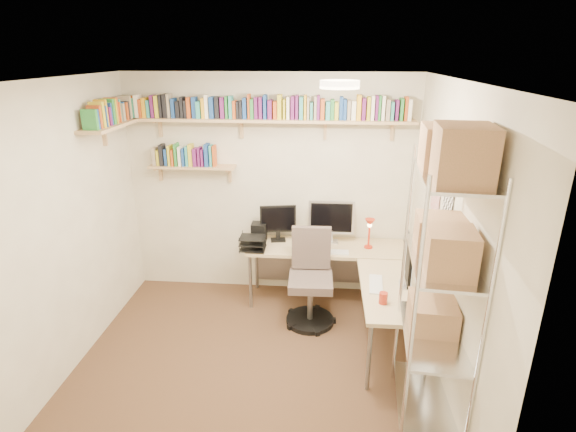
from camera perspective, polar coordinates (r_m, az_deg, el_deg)
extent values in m
plane|color=#422C1C|center=(4.32, -4.55, -18.44)|extent=(3.20, 3.20, 0.00)
cube|color=beige|center=(5.08, -2.27, 3.63)|extent=(3.20, 0.04, 2.50)
cube|color=beige|center=(4.24, -26.90, -1.99)|extent=(0.04, 3.00, 2.50)
cube|color=beige|center=(3.76, 19.76, -3.65)|extent=(0.04, 3.00, 2.50)
cube|color=beige|center=(2.41, -11.28, -17.12)|extent=(3.20, 0.04, 2.50)
cube|color=silver|center=(3.39, -5.75, 16.81)|extent=(3.20, 3.00, 0.04)
cube|color=white|center=(4.16, 18.31, 3.19)|extent=(0.01, 0.30, 0.42)
cube|color=silver|center=(3.81, 19.52, 0.71)|extent=(0.01, 0.28, 0.38)
cylinder|color=#FFEAC6|center=(3.54, 6.58, 16.27)|extent=(0.30, 0.30, 0.06)
cube|color=tan|center=(4.79, -2.58, 12.07)|extent=(3.05, 0.25, 0.03)
cube|color=tan|center=(4.80, -21.32, 10.77)|extent=(0.25, 1.00, 0.03)
cube|color=tan|center=(5.09, -12.04, 6.16)|extent=(0.95, 0.20, 0.02)
cube|color=tan|center=(5.15, -16.09, 11.10)|extent=(0.03, 0.20, 0.20)
cube|color=tan|center=(4.91, -6.01, 11.35)|extent=(0.03, 0.20, 0.20)
cube|color=tan|center=(4.83, 4.76, 11.24)|extent=(0.03, 0.20, 0.20)
cube|color=tan|center=(4.88, 13.16, 10.88)|extent=(0.03, 0.20, 0.20)
cube|color=white|center=(5.17, -19.36, 12.98)|extent=(0.03, 0.13, 0.22)
cube|color=#B94818|center=(5.15, -18.91, 13.04)|extent=(0.03, 0.11, 0.23)
cube|color=white|center=(5.13, -18.48, 13.11)|extent=(0.04, 0.15, 0.23)
cube|color=#B94818|center=(5.12, -18.08, 12.88)|extent=(0.03, 0.14, 0.19)
cube|color=gold|center=(5.11, -17.66, 12.99)|extent=(0.04, 0.12, 0.20)
cube|color=teal|center=(5.09, -17.18, 12.89)|extent=(0.03, 0.13, 0.18)
cube|color=#631A5D|center=(5.07, -16.71, 13.20)|extent=(0.03, 0.12, 0.23)
cube|color=gold|center=(5.05, -16.19, 13.21)|extent=(0.04, 0.13, 0.23)
cube|color=black|center=(5.04, -15.75, 13.28)|extent=(0.03, 0.13, 0.23)
cube|color=black|center=(5.02, -15.21, 13.36)|extent=(0.04, 0.13, 0.24)
cube|color=gray|center=(5.01, -14.77, 13.39)|extent=(0.03, 0.13, 0.25)
cube|color=navy|center=(5.00, -14.26, 13.15)|extent=(0.03, 0.13, 0.20)
cube|color=black|center=(4.98, -13.72, 13.01)|extent=(0.04, 0.11, 0.17)
cube|color=black|center=(4.97, -13.20, 13.30)|extent=(0.03, 0.13, 0.22)
cube|color=black|center=(4.96, -12.76, 13.12)|extent=(0.03, 0.14, 0.18)
cube|color=#B94818|center=(4.95, -12.36, 13.30)|extent=(0.04, 0.13, 0.21)
cube|color=navy|center=(4.93, -11.75, 13.35)|extent=(0.04, 0.11, 0.21)
cube|color=teal|center=(4.92, -11.18, 13.12)|extent=(0.04, 0.14, 0.17)
cube|color=gold|center=(4.91, -10.63, 13.33)|extent=(0.03, 0.14, 0.20)
cube|color=white|center=(4.89, -10.21, 13.54)|extent=(0.04, 0.11, 0.24)
cube|color=navy|center=(4.88, -9.57, 13.44)|extent=(0.04, 0.14, 0.22)
cube|color=black|center=(4.87, -8.94, 13.47)|extent=(0.04, 0.11, 0.22)
cube|color=#631A5D|center=(4.86, -8.25, 13.44)|extent=(0.04, 0.13, 0.21)
cube|color=#2A8034|center=(4.85, -7.73, 13.52)|extent=(0.02, 0.13, 0.23)
cube|color=teal|center=(4.84, -7.24, 13.55)|extent=(0.03, 0.11, 0.23)
cube|color=#B94818|center=(4.83, -6.77, 13.28)|extent=(0.03, 0.12, 0.18)
cube|color=black|center=(4.83, -6.34, 13.26)|extent=(0.03, 0.11, 0.18)
cube|color=black|center=(4.82, -5.92, 13.29)|extent=(0.03, 0.14, 0.18)
cube|color=navy|center=(4.81, -5.45, 13.48)|extent=(0.04, 0.14, 0.21)
cube|color=#B94818|center=(4.80, -4.94, 13.71)|extent=(0.02, 0.11, 0.25)
cube|color=#2A8034|center=(4.80, -4.53, 13.42)|extent=(0.03, 0.14, 0.20)
cube|color=#631A5D|center=(4.79, -4.03, 13.53)|extent=(0.04, 0.11, 0.22)
cube|color=#631A5D|center=(4.78, -3.45, 13.55)|extent=(0.03, 0.13, 0.22)
cube|color=navy|center=(4.78, -2.89, 13.69)|extent=(0.03, 0.14, 0.24)
cube|color=#631A5D|center=(4.77, -2.26, 13.38)|extent=(0.04, 0.15, 0.19)
cube|color=#B94818|center=(4.77, -1.60, 13.30)|extent=(0.04, 0.13, 0.18)
cube|color=gold|center=(4.76, -1.03, 13.70)|extent=(0.04, 0.15, 0.25)
cube|color=gold|center=(4.76, -0.45, 13.41)|extent=(0.02, 0.13, 0.20)
cube|color=white|center=(4.75, 0.05, 13.56)|extent=(0.03, 0.14, 0.22)
cube|color=#631A5D|center=(4.75, 0.63, 13.61)|extent=(0.04, 0.15, 0.23)
cube|color=#631A5D|center=(4.74, 1.16, 13.66)|extent=(0.03, 0.12, 0.24)
cube|color=teal|center=(4.74, 1.72, 13.54)|extent=(0.04, 0.14, 0.22)
cube|color=gold|center=(4.74, 2.21, 13.65)|extent=(0.02, 0.12, 0.24)
cube|color=gray|center=(4.74, 2.59, 13.52)|extent=(0.02, 0.15, 0.22)
cube|color=teal|center=(4.74, 3.01, 13.21)|extent=(0.03, 0.15, 0.17)
cube|color=gray|center=(4.74, 3.50, 13.56)|extent=(0.03, 0.12, 0.23)
cube|color=#631A5D|center=(4.73, 3.88, 13.61)|extent=(0.03, 0.12, 0.24)
cube|color=#B94818|center=(4.74, 4.42, 13.38)|extent=(0.04, 0.13, 0.21)
cube|color=teal|center=(4.74, 5.09, 13.21)|extent=(0.04, 0.15, 0.18)
cube|color=#2A8034|center=(4.74, 5.65, 13.32)|extent=(0.04, 0.13, 0.20)
cube|color=gold|center=(4.74, 6.17, 13.15)|extent=(0.04, 0.11, 0.18)
cube|color=navy|center=(4.74, 6.77, 13.45)|extent=(0.04, 0.12, 0.23)
cube|color=navy|center=(4.74, 7.23, 13.29)|extent=(0.03, 0.14, 0.21)
cube|color=gray|center=(4.74, 7.73, 13.21)|extent=(0.03, 0.12, 0.20)
cube|color=white|center=(4.75, 8.32, 13.14)|extent=(0.04, 0.12, 0.19)
cube|color=gold|center=(4.75, 8.96, 13.46)|extent=(0.04, 0.14, 0.25)
cube|color=#631A5D|center=(4.75, 9.57, 13.25)|extent=(0.04, 0.13, 0.22)
cube|color=gold|center=(4.75, 10.15, 13.30)|extent=(0.03, 0.13, 0.23)
cube|color=white|center=(4.76, 10.66, 13.35)|extent=(0.03, 0.13, 0.24)
cube|color=#631A5D|center=(4.76, 11.16, 13.33)|extent=(0.03, 0.14, 0.24)
cube|color=#2A8034|center=(4.76, 11.50, 13.31)|extent=(0.02, 0.14, 0.24)
cube|color=white|center=(4.77, 11.95, 13.29)|extent=(0.03, 0.14, 0.24)
cube|color=gray|center=(4.78, 12.52, 13.04)|extent=(0.04, 0.13, 0.21)
cube|color=teal|center=(4.78, 13.05, 12.86)|extent=(0.03, 0.12, 0.18)
cube|color=#631A5D|center=(4.79, 13.61, 12.95)|extent=(0.03, 0.13, 0.20)
cube|color=#2A8034|center=(4.80, 14.16, 13.01)|extent=(0.03, 0.15, 0.22)
cube|color=#B94818|center=(4.80, 14.71, 13.06)|extent=(0.03, 0.11, 0.23)
cube|color=white|center=(4.81, 15.14, 12.89)|extent=(0.03, 0.13, 0.21)
cube|color=#2A8034|center=(4.41, -23.87, 11.11)|extent=(0.14, 0.04, 0.18)
cube|color=navy|center=(4.46, -23.56, 11.19)|extent=(0.11, 0.04, 0.18)
cube|color=#B94818|center=(4.49, -23.34, 11.47)|extent=(0.12, 0.04, 0.21)
cube|color=gold|center=(4.54, -23.06, 11.74)|extent=(0.13, 0.04, 0.23)
cube|color=navy|center=(4.57, -22.79, 11.59)|extent=(0.14, 0.02, 0.19)
cube|color=gold|center=(4.60, -22.63, 11.97)|extent=(0.12, 0.03, 0.24)
cube|color=#631A5D|center=(4.65, -22.33, 11.63)|extent=(0.14, 0.04, 0.17)
cube|color=navy|center=(4.68, -22.15, 11.91)|extent=(0.13, 0.03, 0.21)
cube|color=#2A8034|center=(4.72, -21.93, 12.19)|extent=(0.13, 0.04, 0.24)
cube|color=gold|center=(4.76, -21.69, 12.28)|extent=(0.14, 0.02, 0.24)
cube|color=#B94818|center=(4.79, -21.49, 12.38)|extent=(0.13, 0.04, 0.24)
cube|color=#B94818|center=(4.83, -21.25, 12.18)|extent=(0.14, 0.03, 0.20)
cube|color=teal|center=(4.86, -21.10, 12.36)|extent=(0.12, 0.03, 0.22)
cube|color=gray|center=(4.91, -20.82, 12.19)|extent=(0.14, 0.04, 0.17)
cube|color=navy|center=(4.94, -20.63, 12.34)|extent=(0.11, 0.02, 0.18)
cube|color=#B94818|center=(4.98, -20.43, 12.36)|extent=(0.14, 0.04, 0.17)
cube|color=black|center=(5.02, -20.21, 12.48)|extent=(0.12, 0.04, 0.18)
cube|color=gray|center=(5.06, -20.06, 12.82)|extent=(0.14, 0.03, 0.23)
cube|color=gold|center=(5.09, -19.89, 12.86)|extent=(0.11, 0.03, 0.23)
cube|color=teal|center=(5.12, -19.72, 12.78)|extent=(0.14, 0.02, 0.20)
cube|color=gray|center=(5.16, -19.55, 12.85)|extent=(0.14, 0.04, 0.20)
cube|color=gray|center=(5.20, -16.51, 7.30)|extent=(0.04, 0.11, 0.19)
cube|color=gold|center=(5.18, -16.05, 7.19)|extent=(0.03, 0.11, 0.17)
cube|color=black|center=(5.16, -15.66, 7.50)|extent=(0.04, 0.13, 0.23)
cube|color=navy|center=(5.15, -15.13, 7.26)|extent=(0.03, 0.11, 0.18)
cube|color=gold|center=(5.14, -14.72, 7.47)|extent=(0.03, 0.13, 0.22)
cube|color=#B94818|center=(5.13, -14.30, 7.25)|extent=(0.03, 0.14, 0.18)
cube|color=#2A8034|center=(5.11, -13.94, 7.60)|extent=(0.02, 0.15, 0.24)
cube|color=white|center=(5.10, -13.49, 7.42)|extent=(0.03, 0.12, 0.21)
cube|color=navy|center=(5.09, -13.03, 7.36)|extent=(0.03, 0.14, 0.20)
cube|color=teal|center=(5.07, -12.62, 7.48)|extent=(0.03, 0.11, 0.22)
cube|color=gold|center=(5.06, -12.19, 7.60)|extent=(0.04, 0.11, 0.24)
cube|color=#631A5D|center=(5.05, -11.64, 7.36)|extent=(0.04, 0.13, 0.19)
cube|color=#631A5D|center=(5.04, -11.13, 7.43)|extent=(0.03, 0.13, 0.21)
cube|color=#631A5D|center=(5.03, -10.71, 7.33)|extent=(0.02, 0.14, 0.19)
cube|color=navy|center=(5.01, -10.21, 7.65)|extent=(0.04, 0.14, 0.24)
cube|color=teal|center=(5.00, -9.69, 7.57)|extent=(0.03, 0.12, 0.23)
cube|color=#B94818|center=(4.99, -9.31, 7.56)|extent=(0.02, 0.12, 0.23)
cube|color=#D9BB8D|center=(4.98, 4.90, -4.03)|extent=(1.73, 0.55, 0.04)
cube|color=#D9BB8D|center=(4.24, 13.00, -9.11)|extent=(0.55, 1.19, 0.04)
cylinder|color=gray|center=(4.99, -4.79, -8.32)|extent=(0.04, 0.04, 0.64)
cylinder|color=gray|center=(5.39, -4.01, -6.02)|extent=(0.04, 0.04, 0.64)
cylinder|color=gray|center=(5.40, 13.59, -6.51)|extent=(0.04, 0.04, 0.64)
cylinder|color=gray|center=(3.94, 10.24, -17.27)|extent=(0.04, 0.04, 0.64)
cylinder|color=gray|center=(4.01, 17.03, -17.14)|extent=(0.04, 0.04, 0.64)
cube|color=gray|center=(5.32, 4.81, -5.86)|extent=(1.64, 0.02, 0.50)
cube|color=silver|center=(4.96, 5.53, -0.17)|extent=(0.50, 0.03, 0.38)
cube|color=black|center=(4.95, 5.54, -0.24)|extent=(0.45, 0.00, 0.33)
cube|color=black|center=(5.00, -1.28, -0.37)|extent=(0.40, 0.03, 0.31)
cube|color=black|center=(4.17, 14.98, -5.19)|extent=(0.03, 0.53, 0.35)
cube|color=white|center=(4.16, 14.73, -5.18)|extent=(0.00, 0.48, 0.30)
cube|color=white|center=(4.82, 5.44, -4.57)|extent=(0.38, 0.12, 0.01)
cube|color=white|center=(4.25, 11.10, -8.50)|extent=(0.12, 0.36, 0.01)
cylinder|color=red|center=(5.00, 10.15, -3.88)|extent=(0.09, 0.09, 0.02)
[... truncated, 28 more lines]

